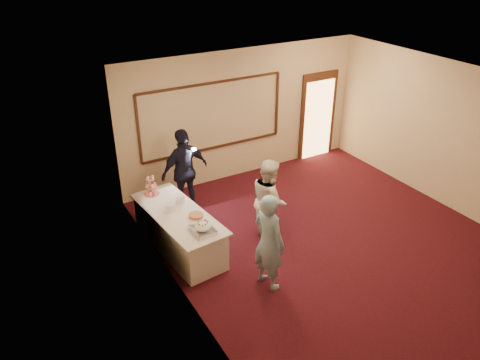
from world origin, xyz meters
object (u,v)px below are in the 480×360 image
plate_stack_b (181,199)px  guest (185,171)px  woman (269,200)px  pavlova_tray (203,228)px  plate_stack_a (170,207)px  man (269,242)px  cupcake_stand (151,187)px  tart (196,216)px  buffet_table (179,231)px

plate_stack_b → guest: 1.03m
guest → woman: bearing=110.9°
plate_stack_b → guest: size_ratio=0.09×
pavlova_tray → plate_stack_a: (-0.24, 0.88, 0.00)m
man → plate_stack_b: bearing=7.5°
plate_stack_b → man: (0.68, -1.96, 0.01)m
cupcake_stand → woman: bearing=-36.9°
plate_stack_a → tart: size_ratio=0.64×
woman → plate_stack_a: bearing=90.1°
cupcake_stand → plate_stack_a: size_ratio=2.23×
plate_stack_b → cupcake_stand: bearing=122.7°
man → pavlova_tray: bearing=28.4°
buffet_table → tart: 0.55m
pavlova_tray → plate_stack_a: 0.91m
cupcake_stand → man: (1.03, -2.52, -0.07)m
pavlova_tray → guest: size_ratio=0.27×
pavlova_tray → man: size_ratio=0.29×
pavlova_tray → cupcake_stand: bearing=100.3°
tart → man: bearing=-64.2°
buffet_table → guest: bearing=61.0°
man → guest: (-0.19, 2.87, 0.05)m
woman → buffet_table: bearing=93.0°
buffet_table → tart: tart is taller
pavlova_tray → cupcake_stand: (-0.30, 1.64, 0.07)m
pavlova_tray → cupcake_stand: 1.66m
man → woman: size_ratio=1.05×
buffet_table → plate_stack_a: (-0.10, 0.13, 0.46)m
plate_stack_b → plate_stack_a: bearing=-146.0°
plate_stack_a → tart: plate_stack_a is taller
plate_stack_b → guest: (0.49, 0.90, 0.06)m
buffet_table → tart: (0.22, -0.29, 0.41)m
plate_stack_b → woman: (1.44, -0.79, -0.04)m
cupcake_stand → plate_stack_b: (0.36, -0.56, -0.08)m
woman → plate_stack_b: bearing=80.1°
cupcake_stand → guest: (0.84, 0.35, -0.02)m
cupcake_stand → plate_stack_a: 0.76m
man → plate_stack_a: bearing=17.5°
plate_stack_a → plate_stack_b: (0.30, 0.20, -0.01)m
cupcake_stand → plate_stack_b: 0.67m
buffet_table → man: bearing=-61.9°
plate_stack_b → tart: 0.62m
pavlova_tray → man: 1.15m
buffet_table → man: (0.87, -1.64, 0.46)m
plate_stack_a → plate_stack_b: 0.36m
pavlova_tray → plate_stack_b: bearing=86.7°
tart → man: (0.65, -1.34, 0.05)m
buffet_table → plate_stack_a: 0.49m
buffet_table → pavlova_tray: pavlova_tray is taller
tart → guest: size_ratio=0.16×
plate_stack_a → cupcake_stand: bearing=94.6°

